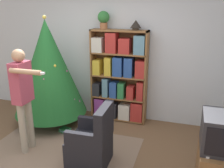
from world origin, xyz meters
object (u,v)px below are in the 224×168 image
object	(u,v)px
table_lamp	(136,24)
television	(220,132)
christmas_tree	(48,68)
bookshelf	(119,78)
potted_plant	(104,19)
standing_person	(23,93)
armchair	(92,144)

from	to	relation	value
table_lamp	television	bearing A→B (deg)	-47.00
christmas_tree	table_lamp	xyz separation A→B (m)	(1.52, 0.53, 0.79)
bookshelf	christmas_tree	size ratio (longest dim) A/B	0.87
bookshelf	potted_plant	world-z (taller)	potted_plant
table_lamp	standing_person	bearing A→B (deg)	-131.81
television	standing_person	world-z (taller)	standing_person
standing_person	potted_plant	xyz separation A→B (m)	(0.75, 1.52, 1.01)
christmas_tree	standing_person	distance (m)	1.02
standing_person	table_lamp	bearing A→B (deg)	137.80
armchair	potted_plant	world-z (taller)	potted_plant
bookshelf	standing_person	distance (m)	1.85
television	standing_person	size ratio (longest dim) A/B	0.33
bookshelf	table_lamp	size ratio (longest dim) A/B	8.93
television	standing_person	bearing A→B (deg)	-179.66
christmas_tree	armchair	xyz separation A→B (m)	(1.28, -1.04, -0.78)
christmas_tree	potted_plant	distance (m)	1.37
television	table_lamp	world-z (taller)	table_lamp
christmas_tree	standing_person	size ratio (longest dim) A/B	1.26
christmas_tree	standing_person	bearing A→B (deg)	-80.60
television	standing_person	xyz separation A→B (m)	(-2.76, -0.02, 0.20)
christmas_tree	armchair	size ratio (longest dim) A/B	2.23
standing_person	table_lamp	distance (m)	2.24
television	table_lamp	bearing A→B (deg)	133.00
television	christmas_tree	xyz separation A→B (m)	(-2.92, 0.98, 0.34)
potted_plant	bookshelf	bearing A→B (deg)	-1.29
bookshelf	television	xyz separation A→B (m)	(1.69, -1.50, -0.11)
standing_person	potted_plant	world-z (taller)	potted_plant
television	armchair	size ratio (longest dim) A/B	0.59
christmas_tree	potted_plant	bearing A→B (deg)	29.83
standing_person	table_lamp	size ratio (longest dim) A/B	8.13
television	standing_person	distance (m)	2.77
bookshelf	television	world-z (taller)	bookshelf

